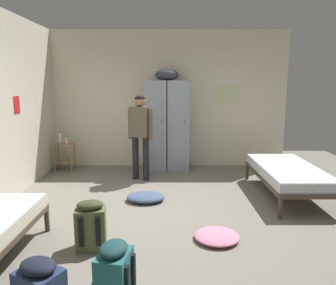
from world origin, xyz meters
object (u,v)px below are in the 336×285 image
(backpack_teal, at_px, (113,276))
(backpack_olive, at_px, (90,226))
(person_traveler, at_px, (140,130))
(clothes_pile_pink, at_px, (216,236))
(water_bottle, at_px, (60,138))
(clothes_pile_denim, at_px, (145,197))
(bed_right, at_px, (287,173))
(shelf_unit, at_px, (64,154))
(locker_bank, at_px, (166,124))
(lotion_bottle, at_px, (66,140))

(backpack_teal, height_order, backpack_olive, same)
(person_traveler, relative_size, clothes_pile_pink, 3.02)
(water_bottle, xyz_separation_m, backpack_olive, (1.39, -3.30, -0.42))
(clothes_pile_denim, bearing_deg, person_traveler, 98.22)
(clothes_pile_denim, relative_size, clothes_pile_pink, 1.13)
(clothes_pile_denim, bearing_deg, bed_right, 6.26)
(person_traveler, bearing_deg, shelf_unit, 157.60)
(backpack_teal, relative_size, backpack_olive, 1.00)
(clothes_pile_denim, bearing_deg, locker_bank, 80.48)
(locker_bank, xyz_separation_m, clothes_pile_pink, (0.59, -3.20, -0.93))
(shelf_unit, distance_m, person_traveler, 1.88)
(water_bottle, bearing_deg, shelf_unit, -14.04)
(water_bottle, height_order, lotion_bottle, water_bottle)
(water_bottle, bearing_deg, backpack_teal, -67.14)
(bed_right, distance_m, lotion_bottle, 4.30)
(water_bottle, relative_size, clothes_pile_pink, 0.48)
(locker_bank, relative_size, clothes_pile_pink, 3.96)
(backpack_teal, xyz_separation_m, clothes_pile_pink, (1.01, 1.13, -0.22))
(backpack_olive, relative_size, clothes_pile_pink, 1.05)
(lotion_bottle, relative_size, clothes_pile_pink, 0.33)
(clothes_pile_denim, bearing_deg, lotion_bottle, 134.23)
(shelf_unit, bearing_deg, clothes_pile_pink, -48.73)
(lotion_bottle, bearing_deg, locker_bank, 3.99)
(shelf_unit, bearing_deg, clothes_pile_denim, -45.27)
(locker_bank, xyz_separation_m, backpack_teal, (-0.42, -4.33, -0.71))
(shelf_unit, distance_m, lotion_bottle, 0.31)
(shelf_unit, relative_size, water_bottle, 2.27)
(clothes_pile_denim, distance_m, clothes_pile_pink, 1.57)
(backpack_teal, bearing_deg, clothes_pile_denim, 87.70)
(person_traveler, height_order, clothes_pile_pink, person_traveler)
(locker_bank, relative_size, backpack_olive, 3.76)
(bed_right, bearing_deg, water_bottle, 158.97)
(person_traveler, relative_size, backpack_olive, 2.87)
(backpack_olive, bearing_deg, bed_right, 31.67)
(shelf_unit, relative_size, clothes_pile_pink, 1.09)
(backpack_olive, bearing_deg, clothes_pile_denim, 71.11)
(lotion_bottle, distance_m, clothes_pile_denim, 2.56)
(shelf_unit, distance_m, backpack_teal, 4.56)
(backpack_olive, xyz_separation_m, clothes_pile_pink, (1.41, 0.18, -0.22))
(lotion_bottle, height_order, clothes_pile_pink, lotion_bottle)
(bed_right, xyz_separation_m, lotion_bottle, (-4.00, 1.54, 0.27))
(water_bottle, relative_size, backpack_olive, 0.46)
(lotion_bottle, distance_m, backpack_olive, 3.49)
(water_bottle, bearing_deg, bed_right, -21.03)
(lotion_bottle, relative_size, backpack_olive, 0.31)
(locker_bank, relative_size, water_bottle, 8.25)
(shelf_unit, xyz_separation_m, bed_right, (4.07, -1.58, 0.04))
(water_bottle, bearing_deg, person_traveler, -22.03)
(person_traveler, distance_m, water_bottle, 1.88)
(bed_right, relative_size, water_bottle, 7.58)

